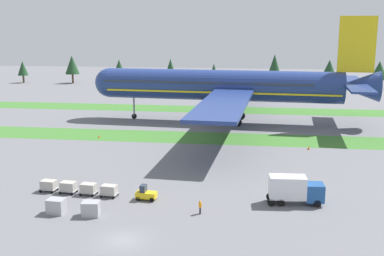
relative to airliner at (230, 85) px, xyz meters
name	(u,v)px	position (x,y,z in m)	size (l,w,h in m)	color
ground_plane	(123,240)	(-7.42, -63.28, -8.51)	(400.00, 400.00, 0.00)	slate
grass_strip_near	(187,137)	(-7.42, -16.14, -8.51)	(320.00, 10.25, 0.01)	#3D752D
grass_strip_far	(205,109)	(-7.42, 16.36, -8.51)	(320.00, 10.25, 0.01)	#3D752D
airliner	(230,85)	(0.00, 0.00, 0.00)	(64.07, 78.95, 23.73)	navy
baggage_tug	(146,194)	(-7.73, -51.34, -7.70)	(2.72, 1.55, 1.97)	yellow
cargo_dolly_lead	(109,190)	(-12.73, -50.83, -7.59)	(2.34, 1.71, 1.55)	#A3A3A8
cargo_dolly_second	(89,188)	(-15.62, -50.54, -7.59)	(2.34, 1.71, 1.55)	#A3A3A8
cargo_dolly_third	(68,187)	(-18.51, -50.25, -7.59)	(2.34, 1.71, 1.55)	#A3A3A8
cargo_dolly_fourth	(49,185)	(-21.39, -49.96, -7.59)	(2.34, 1.71, 1.55)	#A3A3A8
catering_truck	(295,189)	(11.04, -50.24, -6.56)	(7.09, 2.73, 3.58)	#1E4C8E
ground_crew_marshaller	(200,206)	(-0.28, -55.09, -7.57)	(0.36, 0.56, 1.74)	black
uld_container_0	(91,209)	(-12.94, -57.37, -7.63)	(2.00, 1.60, 1.76)	#A3A3A8
uld_container_1	(56,206)	(-17.27, -57.17, -7.61)	(2.00, 1.60, 1.79)	#A3A3A8
taxiway_marker_0	(309,148)	(15.57, -22.69, -8.18)	(0.44, 0.44, 0.66)	orange
taxiway_marker_1	(99,136)	(-24.61, -18.91, -8.18)	(0.44, 0.44, 0.65)	orange
distant_tree_line	(221,67)	(-6.71, 65.20, -1.71)	(195.87, 9.77, 12.04)	#4C3823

